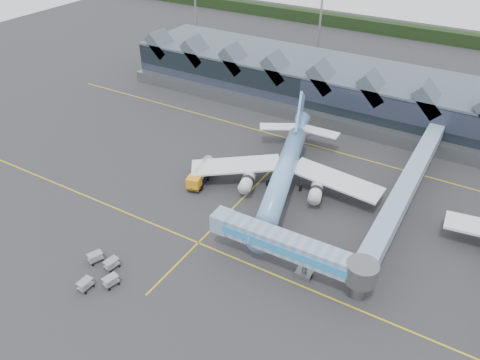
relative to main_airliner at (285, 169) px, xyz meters
The scene contains 9 objects.
ground 13.16m from the main_airliner, 110.93° to the right, with size 260.00×260.00×0.00m, color #29282B.
taxi_stripes 6.09m from the main_airliner, 158.28° to the right, with size 120.00×60.00×0.01m.
tree_line_far 98.32m from the main_airliner, 92.63° to the left, with size 260.00×4.00×4.00m, color black.
terminal 36.84m from the main_airliner, 105.08° to the left, with size 90.00×22.25×12.52m.
light_masts 54.32m from the main_airliner, 72.09° to the left, with size 132.40×42.56×22.45m.
main_airliner is the anchor object (origin of this frame).
jet_bridge 21.02m from the main_airliner, 58.69° to the right, with size 23.91×4.12×5.91m.
fuel_truck 14.93m from the main_airliner, 157.66° to the right, with size 4.10×9.05×3.02m.
baggage_carts 34.40m from the main_airliner, 110.66° to the right, with size 7.03×6.78×1.41m.
Camera 1 is at (32.35, -50.10, 46.85)m, focal length 35.00 mm.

